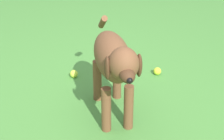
# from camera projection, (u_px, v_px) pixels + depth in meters

# --- Properties ---
(ground) EXTENTS (14.00, 14.00, 0.00)m
(ground) POSITION_uv_depth(u_px,v_px,m) (114.00, 117.00, 2.59)
(ground) COLOR #478438
(dog) EXTENTS (0.63, 0.84, 0.67)m
(dog) POSITION_uv_depth(u_px,v_px,m) (114.00, 61.00, 2.38)
(dog) COLOR brown
(dog) RESTS_ON ground
(tennis_ball_1) EXTENTS (0.07, 0.07, 0.07)m
(tennis_ball_1) POSITION_uv_depth(u_px,v_px,m) (74.00, 74.00, 3.08)
(tennis_ball_1) COLOR #C3DF3F
(tennis_ball_1) RESTS_ON ground
(tennis_ball_2) EXTENTS (0.07, 0.07, 0.07)m
(tennis_ball_2) POSITION_uv_depth(u_px,v_px,m) (157.00, 71.00, 3.12)
(tennis_ball_2) COLOR #CADF30
(tennis_ball_2) RESTS_ON ground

